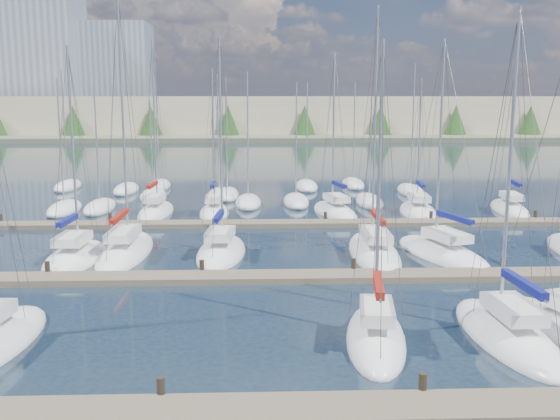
{
  "coord_description": "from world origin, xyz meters",
  "views": [
    {
      "loc": [
        -1.02,
        -14.85,
        9.1
      ],
      "look_at": [
        0.0,
        14.0,
        4.0
      ],
      "focal_mm": 40.0,
      "sensor_mm": 36.0,
      "label": 1
    }
  ],
  "objects_px": {
    "sailboat_j": "(221,252)",
    "sailboat_h": "(75,257)",
    "sailboat_k": "(374,252)",
    "sailboat_q": "(418,211)",
    "sailboat_r": "(509,209)",
    "sailboat_i": "(126,251)",
    "sailboat_n": "(156,212)",
    "sailboat_l": "(442,253)",
    "sailboat_d": "(376,337)",
    "sailboat_o": "(214,212)",
    "sailboat_e": "(507,334)",
    "sailboat_p": "(335,211)"
  },
  "relations": [
    {
      "from": "sailboat_j",
      "to": "sailboat_h",
      "type": "bearing_deg",
      "value": -169.01
    },
    {
      "from": "sailboat_k",
      "to": "sailboat_h",
      "type": "distance_m",
      "value": 17.44
    },
    {
      "from": "sailboat_k",
      "to": "sailboat_q",
      "type": "height_order",
      "value": "sailboat_k"
    },
    {
      "from": "sailboat_r",
      "to": "sailboat_i",
      "type": "height_order",
      "value": "sailboat_i"
    },
    {
      "from": "sailboat_k",
      "to": "sailboat_n",
      "type": "xyz_separation_m",
      "value": [
        -15.18,
        14.1,
        0.01
      ]
    },
    {
      "from": "sailboat_l",
      "to": "sailboat_i",
      "type": "bearing_deg",
      "value": 160.66
    },
    {
      "from": "sailboat_r",
      "to": "sailboat_h",
      "type": "bearing_deg",
      "value": -147.52
    },
    {
      "from": "sailboat_l",
      "to": "sailboat_r",
      "type": "bearing_deg",
      "value": 39.98
    },
    {
      "from": "sailboat_d",
      "to": "sailboat_n",
      "type": "bearing_deg",
      "value": 123.04
    },
    {
      "from": "sailboat_i",
      "to": "sailboat_d",
      "type": "relative_size",
      "value": 1.33
    },
    {
      "from": "sailboat_k",
      "to": "sailboat_l",
      "type": "xyz_separation_m",
      "value": [
        3.99,
        -0.41,
        -0.01
      ]
    },
    {
      "from": "sailboat_n",
      "to": "sailboat_d",
      "type": "bearing_deg",
      "value": -62.47
    },
    {
      "from": "sailboat_r",
      "to": "sailboat_h",
      "type": "distance_m",
      "value": 34.76
    },
    {
      "from": "sailboat_q",
      "to": "sailboat_o",
      "type": "relative_size",
      "value": 0.94
    },
    {
      "from": "sailboat_o",
      "to": "sailboat_r",
      "type": "bearing_deg",
      "value": 0.65
    },
    {
      "from": "sailboat_r",
      "to": "sailboat_d",
      "type": "height_order",
      "value": "sailboat_r"
    },
    {
      "from": "sailboat_d",
      "to": "sailboat_e",
      "type": "height_order",
      "value": "sailboat_e"
    },
    {
      "from": "sailboat_i",
      "to": "sailboat_o",
      "type": "relative_size",
      "value": 1.3
    },
    {
      "from": "sailboat_k",
      "to": "sailboat_l",
      "type": "relative_size",
      "value": 1.14
    },
    {
      "from": "sailboat_l",
      "to": "sailboat_j",
      "type": "height_order",
      "value": "sailboat_j"
    },
    {
      "from": "sailboat_d",
      "to": "sailboat_e",
      "type": "relative_size",
      "value": 0.91
    },
    {
      "from": "sailboat_r",
      "to": "sailboat_d",
      "type": "bearing_deg",
      "value": -113.53
    },
    {
      "from": "sailboat_d",
      "to": "sailboat_o",
      "type": "height_order",
      "value": "sailboat_o"
    },
    {
      "from": "sailboat_n",
      "to": "sailboat_j",
      "type": "xyz_separation_m",
      "value": [
        6.08,
        -13.71,
        -0.02
      ]
    },
    {
      "from": "sailboat_p",
      "to": "sailboat_j",
      "type": "xyz_separation_m",
      "value": [
        -8.45,
        -13.36,
        -0.0
      ]
    },
    {
      "from": "sailboat_n",
      "to": "sailboat_k",
      "type": "bearing_deg",
      "value": -40.16
    },
    {
      "from": "sailboat_o",
      "to": "sailboat_j",
      "type": "bearing_deg",
      "value": -85.02
    },
    {
      "from": "sailboat_k",
      "to": "sailboat_q",
      "type": "distance_m",
      "value": 15.03
    },
    {
      "from": "sailboat_i",
      "to": "sailboat_h",
      "type": "bearing_deg",
      "value": -151.01
    },
    {
      "from": "sailboat_k",
      "to": "sailboat_e",
      "type": "distance_m",
      "value": 13.67
    },
    {
      "from": "sailboat_q",
      "to": "sailboat_p",
      "type": "height_order",
      "value": "sailboat_p"
    },
    {
      "from": "sailboat_n",
      "to": "sailboat_j",
      "type": "height_order",
      "value": "sailboat_n"
    },
    {
      "from": "sailboat_l",
      "to": "sailboat_j",
      "type": "bearing_deg",
      "value": 160.69
    },
    {
      "from": "sailboat_j",
      "to": "sailboat_h",
      "type": "relative_size",
      "value": 1.05
    },
    {
      "from": "sailboat_l",
      "to": "sailboat_h",
      "type": "height_order",
      "value": "sailboat_l"
    },
    {
      "from": "sailboat_r",
      "to": "sailboat_q",
      "type": "bearing_deg",
      "value": -168.88
    },
    {
      "from": "sailboat_q",
      "to": "sailboat_j",
      "type": "bearing_deg",
      "value": -132.86
    },
    {
      "from": "sailboat_o",
      "to": "sailboat_h",
      "type": "bearing_deg",
      "value": -116.7
    },
    {
      "from": "sailboat_i",
      "to": "sailboat_j",
      "type": "bearing_deg",
      "value": -3.59
    },
    {
      "from": "sailboat_p",
      "to": "sailboat_o",
      "type": "height_order",
      "value": "sailboat_p"
    },
    {
      "from": "sailboat_d",
      "to": "sailboat_l",
      "type": "height_order",
      "value": "sailboat_l"
    },
    {
      "from": "sailboat_p",
      "to": "sailboat_e",
      "type": "relative_size",
      "value": 1.03
    },
    {
      "from": "sailboat_q",
      "to": "sailboat_j",
      "type": "distance_m",
      "value": 20.25
    },
    {
      "from": "sailboat_k",
      "to": "sailboat_o",
      "type": "distance_m",
      "value": 17.2
    },
    {
      "from": "sailboat_i",
      "to": "sailboat_d",
      "type": "distance_m",
      "value": 18.91
    },
    {
      "from": "sailboat_k",
      "to": "sailboat_e",
      "type": "relative_size",
      "value": 1.15
    },
    {
      "from": "sailboat_p",
      "to": "sailboat_l",
      "type": "bearing_deg",
      "value": -82.76
    },
    {
      "from": "sailboat_k",
      "to": "sailboat_j",
      "type": "relative_size",
      "value": 1.13
    },
    {
      "from": "sailboat_j",
      "to": "sailboat_i",
      "type": "bearing_deg",
      "value": -179.9
    },
    {
      "from": "sailboat_q",
      "to": "sailboat_h",
      "type": "relative_size",
      "value": 0.9
    }
  ]
}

